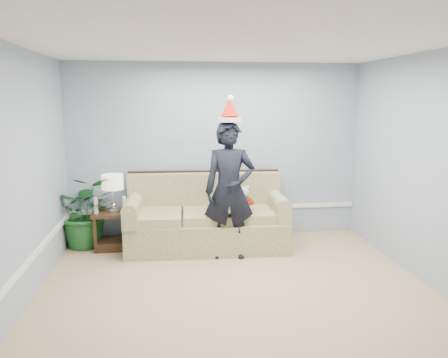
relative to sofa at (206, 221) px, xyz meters
The scene contains 10 objects.
room_shell 2.25m from the sofa, 84.34° to the right, with size 4.54×5.04×2.74m.
wainscot_trim 1.29m from the sofa, 139.06° to the right, with size 4.49×4.99×0.06m.
sofa is the anchor object (origin of this frame).
side_table 1.37m from the sofa, behind, with size 0.58×0.49×0.55m.
table_lamp 1.46m from the sofa, behind, with size 0.31×0.31×0.55m.
candle_pair 1.40m from the sofa, behind, with size 0.46×0.06×0.24m.
houseplant 1.77m from the sofa, behind, with size 0.97×0.84×1.08m, color #1A5522.
man 0.78m from the sofa, 60.50° to the right, with size 0.68×0.45×1.87m, color black.
santa_hat 1.72m from the sofa, 59.61° to the right, with size 0.30×0.34×0.36m.
teddy_bear 0.63m from the sofa, 16.03° to the right, with size 0.23×0.26×0.37m.
Camera 1 is at (-0.74, -4.17, 2.16)m, focal length 35.00 mm.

